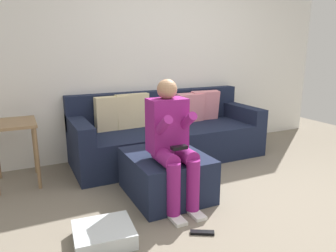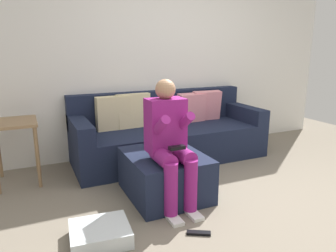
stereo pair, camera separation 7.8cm
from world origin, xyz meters
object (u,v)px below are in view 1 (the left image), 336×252
at_px(side_table, 14,133).
at_px(remote_near_ottoman, 202,233).
at_px(ottoman, 166,175).
at_px(person_seated, 172,140).
at_px(couch_sectional, 167,135).
at_px(storage_bin, 104,234).

xyz_separation_m(side_table, remote_near_ottoman, (1.26, -1.68, -0.54)).
height_order(ottoman, side_table, side_table).
distance_m(person_seated, remote_near_ottoman, 0.82).
relative_size(ottoman, side_table, 1.23).
relative_size(couch_sectional, person_seated, 2.13).
height_order(couch_sectional, side_table, couch_sectional).
bearing_deg(remote_near_ottoman, storage_bin, -168.59).
distance_m(side_table, remote_near_ottoman, 2.16).
bearing_deg(storage_bin, person_seated, 23.04).
bearing_deg(storage_bin, remote_near_ottoman, -18.34).
relative_size(ottoman, person_seated, 0.72).
bearing_deg(remote_near_ottoman, ottoman, 116.63).
xyz_separation_m(couch_sectional, remote_near_ottoman, (-0.53, -1.72, -0.30)).
bearing_deg(remote_near_ottoman, side_table, 156.68).
bearing_deg(couch_sectional, ottoman, -116.48).
distance_m(ottoman, person_seated, 0.46).
distance_m(couch_sectional, person_seated, 1.32).
bearing_deg(person_seated, remote_near_ottoman, -90.38).
xyz_separation_m(ottoman, storage_bin, (-0.76, -0.51, -0.15)).
xyz_separation_m(ottoman, side_table, (-1.30, 0.93, 0.34)).
xyz_separation_m(ottoman, person_seated, (-0.04, -0.20, 0.41)).
bearing_deg(ottoman, couch_sectional, 63.52).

